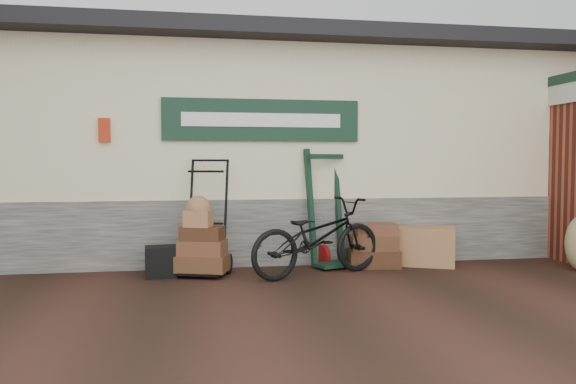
% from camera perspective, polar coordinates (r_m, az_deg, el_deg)
% --- Properties ---
extents(ground, '(80.00, 80.00, 0.00)m').
position_cam_1_polar(ground, '(6.67, 1.02, -9.03)').
color(ground, black).
rests_on(ground, ground).
extents(station_building, '(14.40, 4.10, 3.20)m').
position_cam_1_polar(station_building, '(9.23, -2.17, 4.39)').
color(station_building, '#4C4C47').
rests_on(station_building, ground).
extents(porter_trolley, '(0.87, 0.75, 1.46)m').
position_cam_1_polar(porter_trolley, '(7.05, -8.31, -2.39)').
color(porter_trolley, black).
rests_on(porter_trolley, ground).
extents(green_barrow, '(0.70, 0.64, 1.57)m').
position_cam_1_polar(green_barrow, '(7.49, 3.94, -1.64)').
color(green_barrow, black).
rests_on(green_barrow, ground).
extents(suitcase_stack, '(0.72, 0.50, 0.59)m').
position_cam_1_polar(suitcase_stack, '(7.59, 8.70, -5.33)').
color(suitcase_stack, '#352210').
rests_on(suitcase_stack, ground).
extents(wicker_hamper, '(0.94, 0.80, 0.52)m').
position_cam_1_polar(wicker_hamper, '(7.90, 13.66, -5.32)').
color(wicker_hamper, '#945C3B').
rests_on(wicker_hamper, ground).
extents(black_trunk, '(0.40, 0.35, 0.37)m').
position_cam_1_polar(black_trunk, '(7.04, -12.80, -6.91)').
color(black_trunk, black).
rests_on(black_trunk, ground).
extents(bicycle, '(1.25, 1.93, 1.06)m').
position_cam_1_polar(bicycle, '(6.89, 2.98, -4.16)').
color(bicycle, black).
rests_on(bicycle, ground).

